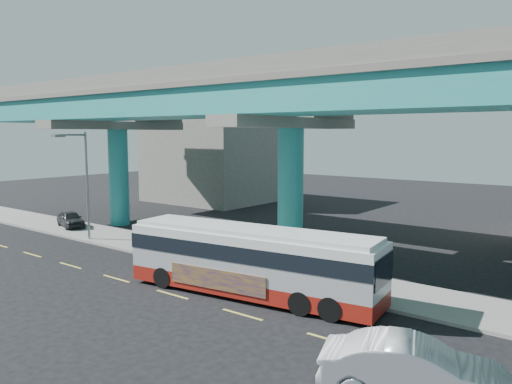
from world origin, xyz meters
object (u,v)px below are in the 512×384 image
Objects in this scene: sedan at (414,371)px; parked_car at (71,219)px; stop_sign at (307,244)px; transit_bus at (251,259)px; street_lamp at (79,170)px.

sedan is 30.20m from parked_car.
stop_sign reaches higher than sedan.
sedan is (8.78, -4.14, -0.83)m from transit_bus.
stop_sign reaches higher than parked_car.
parked_car is at bearing 164.66° from stop_sign.
parked_car is 0.53× the size of street_lamp.
sedan is at bearing -88.31° from parked_car.
street_lamp is 17.06m from stop_sign.
street_lamp is 2.68× the size of stop_sign.
transit_bus is at bearing 45.18° from sedan.
stop_sign is (-7.46, 6.55, 1.23)m from sedan.
transit_bus is 9.74m from sedan.
street_lamp reaches higher than parked_car.
sedan is 2.00× the size of stop_sign.
stop_sign is (1.33, 2.41, 0.40)m from transit_bus.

